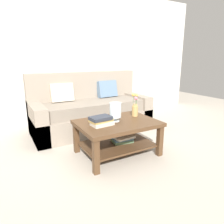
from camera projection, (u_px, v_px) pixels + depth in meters
name	position (u px, v px, depth m)	size (l,w,h in m)	color
ground_plane	(109.00, 144.00, 3.24)	(10.00, 10.00, 0.00)	#ADA393
back_wall	(71.00, 56.00, 4.28)	(6.40, 0.12, 2.70)	beige
couch	(91.00, 111.00, 3.83)	(2.14, 0.90, 1.06)	gray
coffee_table	(118.00, 131.00, 2.84)	(1.08, 0.77, 0.48)	#4C331E
book_stack_main	(101.00, 121.00, 2.63)	(0.31, 0.22, 0.12)	beige
glass_hurricane_vase	(115.00, 111.00, 2.78)	(0.16, 0.16, 0.26)	silver
flower_pitcher	(135.00, 108.00, 3.03)	(0.09, 0.12, 0.35)	tan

